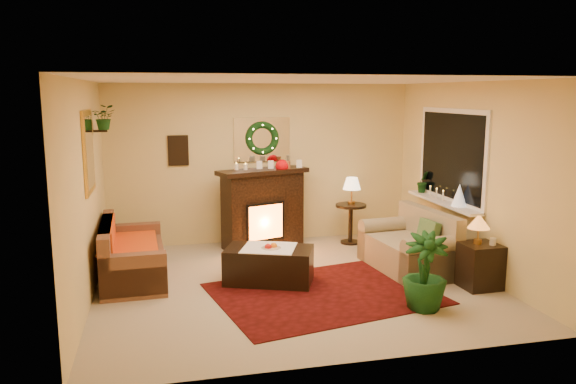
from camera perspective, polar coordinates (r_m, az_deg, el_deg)
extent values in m
plane|color=beige|center=(7.41, 0.62, -9.25)|extent=(5.00, 5.00, 0.00)
plane|color=white|center=(7.00, 0.66, 11.28)|extent=(5.00, 5.00, 0.00)
plane|color=#EFD88C|center=(9.27, -2.67, 2.90)|extent=(5.00, 5.00, 0.00)
plane|color=#EFD88C|center=(4.98, 6.82, -3.36)|extent=(5.00, 5.00, 0.00)
plane|color=#EFD88C|center=(6.94, -19.83, -0.08)|extent=(4.50, 4.50, 0.00)
plane|color=#EFD88C|center=(8.05, 18.20, 1.33)|extent=(4.50, 4.50, 0.00)
cube|color=#5A0E11|center=(7.05, 3.63, -10.26)|extent=(2.93, 2.42, 0.01)
cube|color=#4C2817|center=(7.79, -15.48, -5.36)|extent=(0.86, 1.83, 0.77)
cube|color=red|center=(7.93, -15.95, -4.92)|extent=(0.76, 1.23, 0.02)
cube|color=black|center=(9.03, -2.57, -2.12)|extent=(1.36, 0.80, 1.19)
sphere|color=#CE0207|center=(8.94, -0.60, 2.64)|extent=(0.21, 0.21, 0.21)
cylinder|color=white|center=(8.83, -5.26, 2.25)|extent=(0.06, 0.06, 0.19)
cylinder|color=white|center=(8.83, -4.33, 2.26)|extent=(0.06, 0.06, 0.18)
cube|color=white|center=(9.21, -2.66, 5.36)|extent=(0.92, 0.02, 0.72)
torus|color=#194719|center=(9.17, -2.62, 5.46)|extent=(0.55, 0.11, 0.55)
cube|color=#381E11|center=(9.08, -11.09, 4.16)|extent=(0.32, 0.03, 0.48)
cube|color=gold|center=(7.18, -19.62, 3.87)|extent=(0.03, 0.84, 1.00)
imported|color=#194719|center=(7.89, -18.10, 6.07)|extent=(0.33, 0.28, 0.36)
cube|color=gray|center=(8.02, 12.07, -4.85)|extent=(0.99, 1.53, 0.84)
cube|color=white|center=(8.49, 16.29, 3.55)|extent=(0.03, 1.86, 1.36)
cube|color=black|center=(8.48, 16.20, 3.55)|extent=(0.02, 1.70, 1.22)
cube|color=white|center=(8.53, 15.45, -1.00)|extent=(0.22, 1.86, 0.04)
cone|color=white|center=(8.15, 17.00, -0.36)|extent=(0.22, 0.22, 0.33)
imported|color=#0D3411|center=(9.13, 13.57, 1.16)|extent=(0.25, 0.20, 0.46)
cylinder|color=black|center=(9.29, 6.37, -3.24)|extent=(0.64, 0.64, 0.65)
cone|color=#FFE4B1|center=(9.21, 6.49, 0.16)|extent=(0.29, 0.29, 0.45)
cube|color=#482C19|center=(7.59, 18.85, -7.20)|extent=(0.48, 0.48, 0.57)
cone|color=orange|center=(7.47, 18.77, -3.70)|extent=(0.28, 0.28, 0.41)
cube|color=black|center=(7.37, -1.93, -7.64)|extent=(1.26, 0.98, 0.47)
cylinder|color=beige|center=(7.28, -1.72, -5.90)|extent=(0.26, 0.26, 0.06)
imported|color=#1E4D18|center=(6.61, 13.73, -7.84)|extent=(1.92, 1.92, 2.67)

